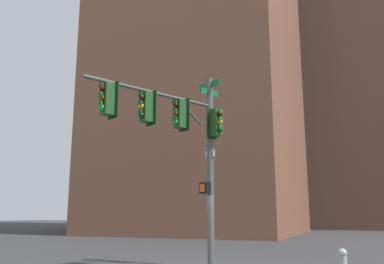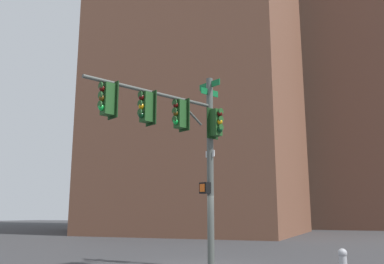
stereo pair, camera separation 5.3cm
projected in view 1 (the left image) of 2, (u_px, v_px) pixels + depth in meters
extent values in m
cylinder|color=#4C514C|center=(210.00, 169.00, 15.10)|extent=(0.25, 0.25, 6.97)
cylinder|color=#4C514C|center=(154.00, 93.00, 13.87)|extent=(4.77, 2.39, 0.12)
cylinder|color=#4C514C|center=(191.00, 114.00, 14.87)|extent=(0.97, 0.53, 0.75)
cube|color=#0F6B33|center=(209.00, 85.00, 15.74)|extent=(0.51, 1.00, 0.24)
cube|color=#0F6B33|center=(210.00, 92.00, 15.68)|extent=(0.81, 0.41, 0.24)
cube|color=white|center=(210.00, 154.00, 15.21)|extent=(0.22, 0.42, 0.24)
cube|color=#1E4C1E|center=(180.00, 114.00, 14.52)|extent=(0.45, 0.45, 1.00)
cube|color=black|center=(184.00, 115.00, 14.64)|extent=(0.27, 0.51, 1.16)
sphere|color=#470A07|center=(176.00, 105.00, 14.44)|extent=(0.20, 0.20, 0.20)
cylinder|color=#1E4C1E|center=(175.00, 102.00, 14.42)|extent=(0.14, 0.22, 0.23)
sphere|color=#4C330A|center=(176.00, 113.00, 14.38)|extent=(0.20, 0.20, 0.20)
cylinder|color=#1E4C1E|center=(174.00, 111.00, 14.36)|extent=(0.14, 0.22, 0.23)
sphere|color=green|center=(176.00, 122.00, 14.32)|extent=(0.20, 0.20, 0.20)
cylinder|color=#1E4C1E|center=(174.00, 119.00, 14.30)|extent=(0.14, 0.22, 0.23)
cube|color=#1E4C1E|center=(147.00, 107.00, 13.57)|extent=(0.45, 0.45, 1.00)
cube|color=black|center=(151.00, 108.00, 13.69)|extent=(0.27, 0.51, 1.16)
sphere|color=#470A07|center=(142.00, 98.00, 13.49)|extent=(0.20, 0.20, 0.20)
cylinder|color=#1E4C1E|center=(140.00, 95.00, 13.47)|extent=(0.14, 0.22, 0.23)
sphere|color=#F29E0C|center=(142.00, 106.00, 13.43)|extent=(0.20, 0.20, 0.20)
cylinder|color=#1E4C1E|center=(140.00, 103.00, 13.41)|extent=(0.14, 0.22, 0.23)
sphere|color=#0A3819|center=(141.00, 115.00, 13.37)|extent=(0.20, 0.20, 0.20)
cylinder|color=#1E4C1E|center=(140.00, 112.00, 13.35)|extent=(0.14, 0.22, 0.23)
cube|color=#1E4C1E|center=(108.00, 99.00, 12.62)|extent=(0.45, 0.45, 1.00)
cube|color=black|center=(113.00, 100.00, 12.74)|extent=(0.27, 0.51, 1.16)
sphere|color=#470A07|center=(103.00, 89.00, 12.54)|extent=(0.20, 0.20, 0.20)
cylinder|color=#1E4C1E|center=(101.00, 85.00, 12.52)|extent=(0.14, 0.22, 0.23)
sphere|color=#4C330A|center=(102.00, 98.00, 12.48)|extent=(0.20, 0.20, 0.20)
cylinder|color=#1E4C1E|center=(100.00, 95.00, 12.46)|extent=(0.14, 0.22, 0.23)
sphere|color=green|center=(102.00, 108.00, 12.43)|extent=(0.20, 0.20, 0.20)
cylinder|color=#1E4C1E|center=(100.00, 104.00, 12.40)|extent=(0.14, 0.22, 0.23)
cube|color=#1E4C1E|center=(216.00, 123.00, 15.20)|extent=(0.45, 0.45, 1.00)
cube|color=black|center=(212.00, 124.00, 15.34)|extent=(0.51, 0.27, 1.16)
sphere|color=#470A07|center=(220.00, 114.00, 15.11)|extent=(0.20, 0.20, 0.20)
cylinder|color=#1E4C1E|center=(221.00, 111.00, 15.08)|extent=(0.22, 0.14, 0.23)
sphere|color=#F29E0C|center=(220.00, 122.00, 15.05)|extent=(0.20, 0.20, 0.20)
cylinder|color=#1E4C1E|center=(221.00, 119.00, 15.02)|extent=(0.22, 0.14, 0.23)
sphere|color=#0A3819|center=(220.00, 130.00, 14.99)|extent=(0.20, 0.20, 0.20)
cylinder|color=#1E4C1E|center=(221.00, 127.00, 14.96)|extent=(0.22, 0.14, 0.23)
cube|color=black|center=(205.00, 188.00, 14.78)|extent=(0.38, 0.43, 0.40)
cube|color=#EA5914|center=(202.00, 188.00, 14.69)|extent=(0.13, 0.24, 0.28)
sphere|color=#B2B2B7|center=(342.00, 253.00, 11.78)|extent=(0.26, 0.26, 0.26)
cube|color=brown|center=(347.00, 115.00, 62.24)|extent=(22.97, 15.89, 33.42)
cube|color=brown|center=(164.00, 89.00, 64.01)|extent=(17.73, 19.76, 42.31)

